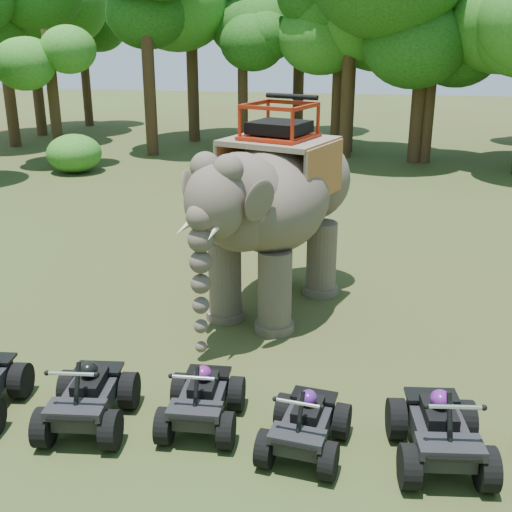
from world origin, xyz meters
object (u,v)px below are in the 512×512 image
object	(u,v)px
atv_2	(202,392)
atv_3	(306,417)
atv_4	(441,422)
atv_1	(87,389)
elephant	(276,207)

from	to	relation	value
atv_2	atv_3	size ratio (longest dim) A/B	1.03
atv_3	atv_4	distance (m)	1.92
atv_2	atv_3	bearing A→B (deg)	-15.60
atv_1	atv_3	bearing A→B (deg)	-7.32
elephant	atv_3	world-z (taller)	elephant
atv_2	atv_3	world-z (taller)	atv_2
atv_1	atv_2	xyz separation A→B (m)	(1.75, 0.33, -0.04)
atv_1	elephant	bearing A→B (deg)	60.57
atv_2	atv_4	world-z (taller)	atv_4
elephant	atv_2	distance (m)	5.15
atv_4	atv_1	bearing A→B (deg)	173.14
atv_1	atv_4	distance (m)	5.34
atv_1	atv_2	distance (m)	1.79
elephant	atv_3	bearing A→B (deg)	-57.04
atv_1	atv_4	size ratio (longest dim) A/B	0.97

